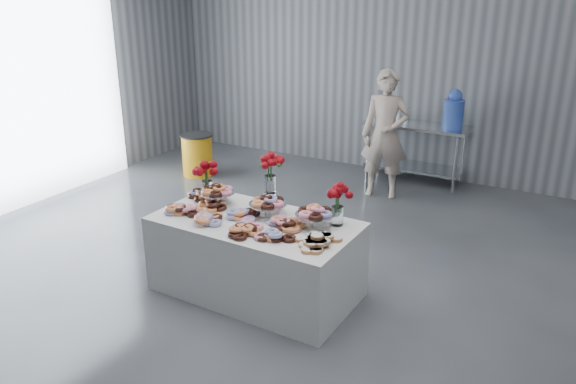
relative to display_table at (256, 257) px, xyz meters
name	(u,v)px	position (x,y,z in m)	size (l,w,h in m)	color
ground	(243,303)	(0.01, -0.25, -0.38)	(9.00, 9.00, 0.00)	#35373C
room_walls	(210,7)	(-0.27, -0.18, 2.26)	(8.04, 9.04, 4.02)	slate
display_table	(256,257)	(0.00, 0.00, 0.00)	(1.90, 1.00, 0.75)	silver
prep_table	(416,143)	(0.34, 3.85, 0.24)	(1.50, 0.60, 0.90)	silver
donut_mounds	(252,218)	(0.00, -0.05, 0.42)	(1.80, 0.80, 0.09)	#E58854
cake_stand_left	(217,191)	(-0.55, 0.16, 0.52)	(0.36, 0.36, 0.17)	silver
cake_stand_mid	(268,202)	(0.05, 0.15, 0.52)	(0.36, 0.36, 0.17)	silver
cake_stand_right	(315,213)	(0.55, 0.14, 0.52)	(0.36, 0.36, 0.17)	silver
danish_pile	(319,239)	(0.75, -0.17, 0.43)	(0.48, 0.48, 0.11)	silver
bouquet_left	(206,170)	(-0.74, 0.27, 0.67)	(0.26, 0.26, 0.42)	white
bouquet_right	(338,194)	(0.71, 0.28, 0.67)	(0.26, 0.26, 0.42)	white
bouquet_center	(270,171)	(-0.04, 0.35, 0.75)	(0.26, 0.26, 0.57)	silver
water_jug	(454,111)	(0.84, 3.85, 0.77)	(0.28, 0.28, 0.55)	#4168DE
drink_bottles	(394,114)	(0.02, 3.75, 0.66)	(0.54, 0.08, 0.27)	#268C33
person	(385,134)	(0.12, 3.12, 0.51)	(0.64, 0.42, 1.76)	#CC8C93
trash_barrel	(197,155)	(-2.70, 2.56, -0.05)	(0.50, 0.50, 0.65)	orange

